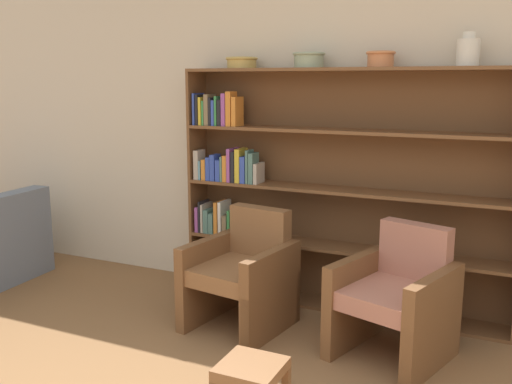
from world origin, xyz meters
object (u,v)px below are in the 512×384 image
(bowl_stoneware, at_px, (242,62))
(armchair_cushioned, at_px, (396,298))
(bowl_copper, at_px, (309,59))
(vase_tall, at_px, (468,51))
(footstool, at_px, (251,375))
(armchair_leather, at_px, (243,274))
(bowl_slate, at_px, (381,58))
(bookshelf, at_px, (314,192))

(bowl_stoneware, relative_size, armchair_cushioned, 0.30)
(bowl_copper, height_order, vase_tall, vase_tall)
(bowl_stoneware, distance_m, footstool, 2.54)
(bowl_stoneware, relative_size, armchair_leather, 0.30)
(armchair_leather, bearing_deg, bowl_slate, -133.61)
(bowl_slate, bearing_deg, bowl_stoneware, 180.00)
(bowl_stoneware, height_order, footstool, bowl_stoneware)
(bowl_stoneware, xyz_separation_m, bowl_copper, (0.57, 0.00, 0.01))
(bookshelf, height_order, footstool, bookshelf)
(bowl_copper, distance_m, armchair_leather, 1.69)
(footstool, bearing_deg, vase_tall, 64.39)
(armchair_leather, distance_m, footstool, 1.23)
(bowl_stoneware, bearing_deg, armchair_cushioned, -23.59)
(vase_tall, bearing_deg, footstool, -115.61)
(vase_tall, distance_m, armchair_cushioned, 1.72)
(vase_tall, xyz_separation_m, armchair_leather, (-1.40, -0.62, -1.58))
(bowl_copper, distance_m, armchair_cushioned, 1.87)
(bookshelf, xyz_separation_m, bowl_slate, (0.49, -0.02, 1.02))
(armchair_leather, bearing_deg, bowl_stoneware, -54.81)
(footstool, bearing_deg, bookshelf, 98.76)
(armchair_leather, distance_m, armchair_cushioned, 1.12)
(bowl_copper, height_order, armchair_cushioned, bowl_copper)
(bowl_stoneware, distance_m, armchair_leather, 1.68)
(bowl_copper, xyz_separation_m, armchair_cushioned, (0.85, -0.62, -1.55))
(bowl_stoneware, distance_m, bowl_copper, 0.57)
(armchair_cushioned, distance_m, footstool, 1.21)
(bowl_slate, bearing_deg, bookshelf, 177.23)
(bookshelf, xyz_separation_m, footstool, (0.27, -1.72, -0.65))
(bookshelf, xyz_separation_m, vase_tall, (1.08, -0.02, 1.06))
(bowl_copper, bearing_deg, bowl_stoneware, 180.00)
(bookshelf, distance_m, bowl_slate, 1.13)
(bookshelf, xyz_separation_m, bowl_copper, (-0.05, -0.02, 1.02))
(bowl_slate, distance_m, armchair_cushioned, 1.70)
(bookshelf, height_order, bowl_stoneware, bowl_stoneware)
(bookshelf, distance_m, armchair_cushioned, 1.15)
(bowl_slate, xyz_separation_m, armchair_cushioned, (0.31, -0.62, -1.55))
(bowl_copper, bearing_deg, bowl_slate, -0.00)
(vase_tall, bearing_deg, bowl_stoneware, 180.00)
(armchair_leather, bearing_deg, armchair_cushioned, -171.21)
(armchair_leather, bearing_deg, bowl_copper, -104.02)
(bookshelf, height_order, vase_tall, vase_tall)
(bowl_stoneware, xyz_separation_m, armchair_cushioned, (1.42, -0.62, -1.54))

